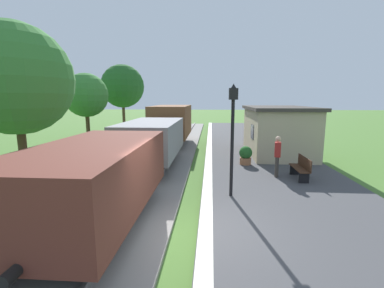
# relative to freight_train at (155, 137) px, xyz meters

# --- Properties ---
(ground_plane) EXTENTS (160.00, 160.00, 0.00)m
(ground_plane) POSITION_rel_freight_train_xyz_m (2.40, -7.24, -1.51)
(ground_plane) COLOR #47702D
(platform_slab) EXTENTS (6.00, 60.00, 0.25)m
(platform_slab) POSITION_rel_freight_train_xyz_m (5.60, -7.24, -1.38)
(platform_slab) COLOR #424244
(platform_slab) RESTS_ON ground
(platform_edge_stripe) EXTENTS (0.36, 60.00, 0.01)m
(platform_edge_stripe) POSITION_rel_freight_train_xyz_m (2.80, -7.24, -1.25)
(platform_edge_stripe) COLOR silver
(platform_edge_stripe) RESTS_ON platform_slab
(track_ballast) EXTENTS (3.80, 60.00, 0.12)m
(track_ballast) POSITION_rel_freight_train_xyz_m (-0.00, -7.24, -1.45)
(track_ballast) COLOR gray
(track_ballast) RESTS_ON ground
(rail_near) EXTENTS (0.07, 60.00, 0.14)m
(rail_near) POSITION_rel_freight_train_xyz_m (0.72, -7.24, -1.32)
(rail_near) COLOR slate
(rail_near) RESTS_ON track_ballast
(rail_far) EXTENTS (0.07, 60.00, 0.14)m
(rail_far) POSITION_rel_freight_train_xyz_m (-0.72, -7.24, -1.32)
(rail_far) COLOR slate
(rail_far) RESTS_ON track_ballast
(freight_train) EXTENTS (2.50, 19.40, 2.72)m
(freight_train) POSITION_rel_freight_train_xyz_m (0.00, 0.00, 0.00)
(freight_train) COLOR brown
(freight_train) RESTS_ON rail_near
(station_hut) EXTENTS (3.50, 5.80, 2.78)m
(station_hut) POSITION_rel_freight_train_xyz_m (6.80, 2.50, 0.15)
(station_hut) COLOR tan
(station_hut) RESTS_ON platform_slab
(bench_near_hut) EXTENTS (0.42, 1.50, 0.91)m
(bench_near_hut) POSITION_rel_freight_train_xyz_m (6.59, -2.62, -0.78)
(bench_near_hut) COLOR #422819
(bench_near_hut) RESTS_ON platform_slab
(person_waiting) EXTENTS (0.31, 0.42, 1.71)m
(person_waiting) POSITION_rel_freight_train_xyz_m (5.67, -2.38, -0.32)
(person_waiting) COLOR #38332D
(person_waiting) RESTS_ON platform_slab
(potted_planter) EXTENTS (0.64, 0.64, 0.92)m
(potted_planter) POSITION_rel_freight_train_xyz_m (4.63, -0.35, -0.78)
(potted_planter) COLOR #9E6642
(potted_planter) RESTS_ON platform_slab
(lamp_post_near) EXTENTS (0.28, 0.28, 3.70)m
(lamp_post_near) POSITION_rel_freight_train_xyz_m (3.60, -4.78, 1.30)
(lamp_post_near) COLOR black
(lamp_post_near) RESTS_ON platform_slab
(tree_trackside_mid) EXTENTS (3.70, 3.70, 5.97)m
(tree_trackside_mid) POSITION_rel_freight_train_xyz_m (-3.59, -4.81, 2.60)
(tree_trackside_mid) COLOR #4C3823
(tree_trackside_mid) RESTS_ON ground
(tree_trackside_far) EXTENTS (2.86, 2.86, 4.89)m
(tree_trackside_far) POSITION_rel_freight_train_xyz_m (-7.47, 0.28, 1.94)
(tree_trackside_far) COLOR #4C3823
(tree_trackside_far) RESTS_ON ground
(tree_field_left) EXTENTS (3.13, 3.13, 5.30)m
(tree_field_left) POSITION_rel_freight_train_xyz_m (-6.08, 5.39, 2.21)
(tree_field_left) COLOR #4C3823
(tree_field_left) RESTS_ON ground
(tree_field_distant) EXTENTS (4.11, 4.11, 6.72)m
(tree_field_distant) POSITION_rel_freight_train_xyz_m (-5.65, 12.25, 3.15)
(tree_field_distant) COLOR #4C3823
(tree_field_distant) RESTS_ON ground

